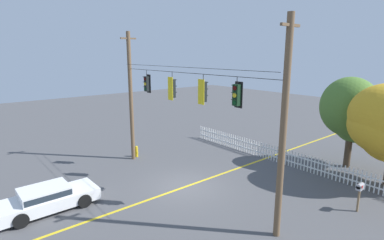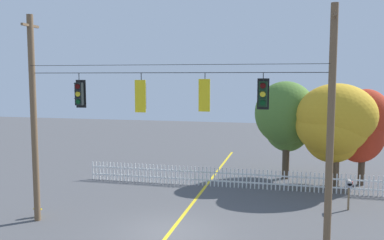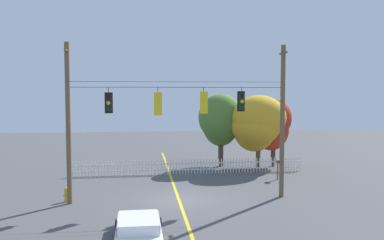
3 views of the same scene
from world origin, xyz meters
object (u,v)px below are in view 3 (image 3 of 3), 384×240
autumn_oak_far_east (271,124)px  fire_hydrant (66,195)px  traffic_signal_northbound_secondary (204,102)px  autumn_maple_mid (257,123)px  traffic_signal_westbound_side (242,101)px  parked_car (139,230)px  autumn_maple_near_fence (221,120)px  roadside_mailbox (278,163)px  traffic_signal_eastbound_side (109,103)px  traffic_signal_southbound_primary (158,104)px

autumn_oak_far_east → fire_hydrant: autumn_oak_far_east is taller
traffic_signal_northbound_secondary → autumn_maple_mid: 10.33m
traffic_signal_westbound_side → parked_car: traffic_signal_westbound_side is taller
autumn_maple_near_fence → roadside_mailbox: size_ratio=4.16×
traffic_signal_northbound_secondary → parked_car: traffic_signal_northbound_secondary is taller
traffic_signal_northbound_secondary → autumn_oak_far_east: (6.95, 9.41, -1.97)m
fire_hydrant → autumn_oak_far_east: bearing=31.9°
parked_car → roadside_mailbox: 14.54m
traffic_signal_westbound_side → roadside_mailbox: bearing=50.6°
roadside_mailbox → autumn_maple_near_fence: bearing=118.0°
fire_hydrant → roadside_mailbox: bearing=17.1°
traffic_signal_northbound_secondary → traffic_signal_westbound_side: 2.15m
traffic_signal_eastbound_side → roadside_mailbox: bearing=22.2°
autumn_maple_mid → fire_hydrant: bearing=-147.9°
parked_car → roadside_mailbox: bearing=49.6°
fire_hydrant → roadside_mailbox: 14.02m
traffic_signal_southbound_primary → traffic_signal_northbound_secondary: bearing=0.0°
parked_car → autumn_oak_far_east: bearing=56.6°
autumn_maple_mid → autumn_oak_far_east: (1.47, 0.86, -0.11)m
autumn_oak_far_east → parked_car: bearing=-123.4°
traffic_signal_northbound_secondary → roadside_mailbox: 8.54m
traffic_signal_eastbound_side → fire_hydrant: (-2.37, 0.38, -5.03)m
parked_car → traffic_signal_southbound_primary: bearing=80.9°
autumn_maple_mid → parked_car: 17.86m
autumn_maple_near_fence → autumn_maple_mid: bearing=-29.6°
roadside_mailbox → traffic_signal_westbound_side: bearing=-129.4°
autumn_oak_far_east → parked_car: autumn_oak_far_east is taller
traffic_signal_southbound_primary → traffic_signal_northbound_secondary: size_ratio=1.06×
traffic_signal_eastbound_side → traffic_signal_southbound_primary: 2.64m
autumn_maple_near_fence → roadside_mailbox: (2.91, -5.49, -2.62)m
fire_hydrant → autumn_maple_mid: bearing=32.1°
parked_car → fire_hydrant: parked_car is taller
autumn_oak_far_east → fire_hydrant: size_ratio=6.71×
traffic_signal_northbound_secondary → parked_car: (-3.57, -6.56, -4.83)m
roadside_mailbox → autumn_oak_far_east: bearing=77.2°
autumn_oak_far_east → fire_hydrant: (-14.49, -9.01, -3.06)m
traffic_signal_southbound_primary → autumn_maple_near_fence: 11.50m
traffic_signal_northbound_secondary → parked_car: size_ratio=0.33×
autumn_maple_near_fence → fire_hydrant: size_ratio=7.23×
traffic_signal_eastbound_side → traffic_signal_northbound_secondary: 5.17m
fire_hydrant → roadside_mailbox: (13.38, 4.12, 0.75)m
traffic_signal_westbound_side → parked_car: 10.00m
traffic_signal_southbound_primary → autumn_oak_far_east: traffic_signal_southbound_primary is taller
parked_car → roadside_mailbox: (9.41, 11.07, 0.54)m
traffic_signal_westbound_side → autumn_maple_mid: size_ratio=0.23×
autumn_maple_near_fence → autumn_oak_far_east: (4.02, -0.59, -0.31)m
autumn_maple_near_fence → autumn_maple_mid: autumn_maple_near_fence is taller
traffic_signal_northbound_secondary → autumn_oak_far_east: traffic_signal_northbound_secondary is taller
autumn_oak_far_east → parked_car: (-10.52, -15.97, -2.86)m
parked_car → roadside_mailbox: size_ratio=3.12×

